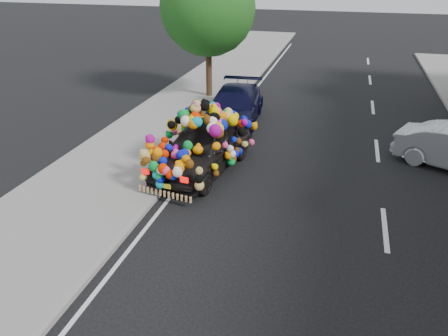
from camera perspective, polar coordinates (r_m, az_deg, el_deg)
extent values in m
plane|color=black|center=(11.48, 2.18, -5.33)|extent=(100.00, 100.00, 0.00)
cube|color=gray|center=(12.99, -16.61, -2.28)|extent=(4.00, 60.00, 0.12)
cube|color=gray|center=(12.13, -8.70, -3.49)|extent=(0.15, 60.00, 0.13)
cylinder|color=#332114|center=(20.53, -1.98, 12.83)|extent=(0.28, 0.28, 2.73)
sphere|color=#1D5015|center=(20.11, -2.11, 20.26)|extent=(4.20, 4.20, 4.20)
imported|color=black|center=(13.28, -2.77, 2.71)|extent=(2.44, 4.58, 1.48)
cube|color=red|center=(11.85, -10.23, -0.44)|extent=(0.23, 0.10, 0.14)
cube|color=red|center=(11.26, -5.22, -1.57)|extent=(0.23, 0.10, 0.14)
cube|color=yellow|center=(11.67, -7.73, -2.33)|extent=(0.34, 0.10, 0.12)
imported|color=black|center=(17.20, 1.27, 7.99)|extent=(2.29, 4.92, 1.39)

